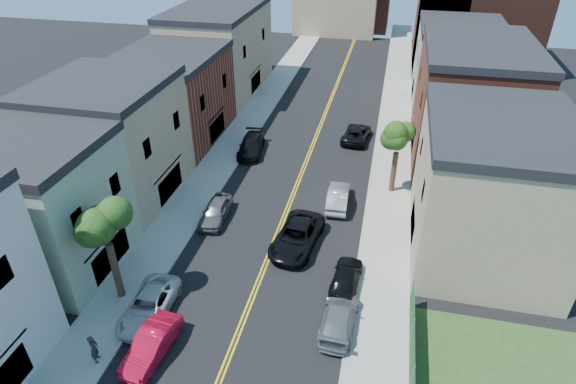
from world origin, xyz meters
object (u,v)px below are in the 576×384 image
Objects in this scene: black_car_right at (346,277)px; grey_car_right at (339,317)px; red_sedan at (152,345)px; dark_car_right_far at (356,133)px; black_suv_lane at (297,236)px; white_pickup at (149,306)px; silver_car_right at (338,197)px; grey_car_left at (216,211)px; black_car_left at (251,145)px; pedestrian_left at (94,349)px.

grey_car_right is at bearing 93.87° from black_car_right.
red_sedan is 29.88m from dark_car_right_far.
white_pickup is at bearing -123.92° from black_suv_lane.
silver_car_right reaches higher than black_car_right.
red_sedan is 0.99× the size of grey_car_left.
silver_car_right is at bearing 94.80° from dark_car_right_far.
silver_car_right reaches higher than white_pickup.
black_car_left is 10.79m from dark_car_right_far.
grey_car_right is at bearing 95.51° from silver_car_right.
pedestrian_left is (-1.20, -3.72, 0.34)m from white_pickup.
white_pickup is 11.11m from grey_car_right.
black_car_right reaches higher than grey_car_right.
black_suv_lane is at bearing -57.71° from grey_car_right.
red_sedan is 0.87× the size of white_pickup.
black_suv_lane reaches higher than silver_car_right.
white_pickup is at bearing 10.28° from grey_car_right.
grey_car_left reaches higher than white_pickup.
dark_car_right_far is (9.56, 5.00, -0.05)m from black_car_left.
black_suv_lane is at bearing 67.35° from red_sedan.
pedestrian_left reaches higher than black_suv_lane.
silver_car_right is at bearing -53.30° from pedestrian_left.
grey_car_left reaches higher than red_sedan.
dark_car_right_far is (-1.44, 24.60, 0.02)m from grey_car_right.
silver_car_right is at bearing -80.00° from grey_car_right.
black_car_left is at bearing -25.42° from pedestrian_left.
grey_car_left is at bearing 172.22° from black_suv_lane.
red_sedan is at bearing 62.42° from silver_car_right.
black_car_left reaches higher than grey_car_left.
grey_car_right is 1.03× the size of silver_car_right.
dark_car_right_far is (0.26, 12.15, -0.05)m from silver_car_right.
white_pickup is at bearing 75.95° from dark_car_right_far.
grey_car_right is 12.56m from silver_car_right.
grey_car_left is 6.90m from black_suv_lane.
silver_car_right is (-1.70, 9.12, 0.04)m from black_car_right.
black_suv_lane is at bearing 88.38° from dark_car_right_far.
red_sedan is 0.74× the size of black_suv_lane.
red_sedan reaches higher than white_pickup.
grey_car_left is 11.69m from black_car_right.
dark_car_right_far reaches higher than white_pickup.
pedestrian_left is (-10.50, -17.72, 0.28)m from silver_car_right.
grey_car_left is 0.75× the size of black_suv_lane.
black_suv_lane is 14.56m from pedestrian_left.
grey_car_left is at bearing -29.66° from pedestrian_left.
silver_car_right is 0.91× the size of dark_car_right_far.
black_suv_lane is (-2.41, -17.95, 0.11)m from dark_car_right_far.
pedestrian_left is at bearing -151.81° from red_sedan.
black_car_right is 2.39× the size of pedestrian_left.
pedestrian_left reaches higher than black_car_left.
pedestrian_left is at bearing 39.07° from black_car_right.
black_suv_lane reaches higher than black_car_left.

